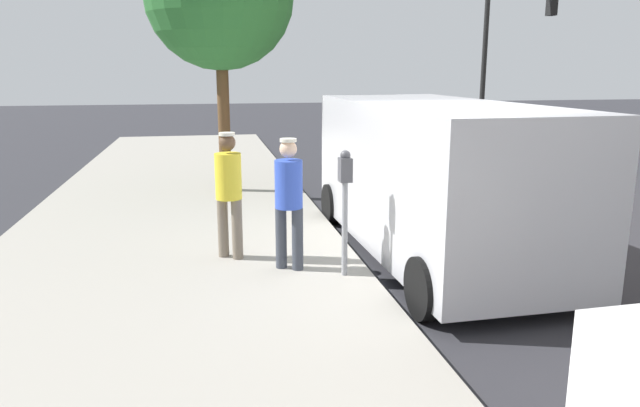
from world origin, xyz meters
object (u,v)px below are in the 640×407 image
at_px(pedestrian_in_yellow, 229,187).
at_px(traffic_light_corner, 510,39).
at_px(parked_van, 435,175).
at_px(pedestrian_in_blue, 289,196).
at_px(parking_meter_near, 345,192).

bearing_deg(pedestrian_in_yellow, traffic_light_corner, -132.07).
relative_size(parked_van, traffic_light_corner, 1.01).
distance_m(parked_van, traffic_light_corner, 12.50).
bearing_deg(traffic_light_corner, pedestrian_in_yellow, 47.93).
xyz_separation_m(parked_van, traffic_light_corner, (-6.56, -10.38, 2.36)).
xyz_separation_m(pedestrian_in_yellow, traffic_light_corner, (-9.38, -10.39, 2.42)).
relative_size(pedestrian_in_blue, parked_van, 0.31).
height_order(parking_meter_near, pedestrian_in_yellow, pedestrian_in_yellow).
distance_m(pedestrian_in_blue, parked_van, 2.20).
bearing_deg(parked_van, parking_meter_near, 32.84).
height_order(parking_meter_near, parked_van, parked_van).
bearing_deg(traffic_light_corner, parked_van, 57.70).
bearing_deg(pedestrian_in_blue, traffic_light_corner, -128.32).
xyz_separation_m(pedestrian_in_blue, parked_van, (-2.12, -0.60, 0.08)).
bearing_deg(pedestrian_in_blue, parking_meter_near, 149.45).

